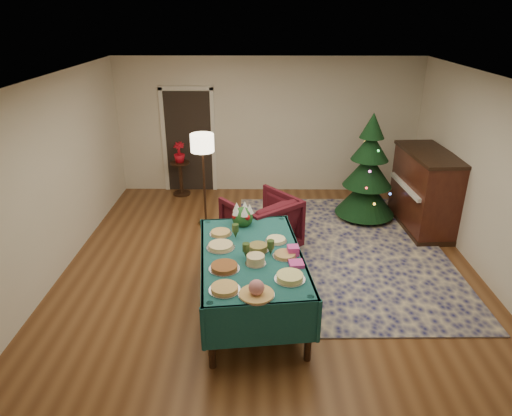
{
  "coord_description": "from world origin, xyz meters",
  "views": [
    {
      "loc": [
        -0.14,
        -5.52,
        3.49
      ],
      "look_at": [
        -0.2,
        0.12,
        1.03
      ],
      "focal_mm": 32.0,
      "sensor_mm": 36.0,
      "label": 1
    }
  ],
  "objects_px": {
    "buffet_table": "(252,265)",
    "floor_lamp": "(202,149)",
    "armchair": "(261,221)",
    "potted_plant": "(179,157)",
    "gift_box": "(293,250)",
    "side_table": "(181,179)",
    "christmas_tree": "(368,173)",
    "piano": "(425,191)"
  },
  "relations": [
    {
      "from": "buffet_table",
      "to": "floor_lamp",
      "type": "relative_size",
      "value": 1.37
    },
    {
      "from": "armchair",
      "to": "floor_lamp",
      "type": "distance_m",
      "value": 1.62
    },
    {
      "from": "buffet_table",
      "to": "potted_plant",
      "type": "height_order",
      "value": "potted_plant"
    },
    {
      "from": "gift_box",
      "to": "armchair",
      "type": "xyz_separation_m",
      "value": [
        -0.37,
        1.63,
        -0.38
      ]
    },
    {
      "from": "gift_box",
      "to": "side_table",
      "type": "bearing_deg",
      "value": 116.92
    },
    {
      "from": "buffet_table",
      "to": "armchair",
      "type": "relative_size",
      "value": 2.27
    },
    {
      "from": "christmas_tree",
      "to": "piano",
      "type": "height_order",
      "value": "christmas_tree"
    },
    {
      "from": "floor_lamp",
      "to": "side_table",
      "type": "xyz_separation_m",
      "value": [
        -0.65,
        1.39,
        -1.04
      ]
    },
    {
      "from": "gift_box",
      "to": "floor_lamp",
      "type": "height_order",
      "value": "floor_lamp"
    },
    {
      "from": "armchair",
      "to": "christmas_tree",
      "type": "xyz_separation_m",
      "value": [
        1.88,
        1.23,
        0.37
      ]
    },
    {
      "from": "buffet_table",
      "to": "gift_box",
      "type": "bearing_deg",
      "value": -1.13
    },
    {
      "from": "christmas_tree",
      "to": "piano",
      "type": "distance_m",
      "value": 0.99
    },
    {
      "from": "armchair",
      "to": "buffet_table",
      "type": "bearing_deg",
      "value": 46.37
    },
    {
      "from": "armchair",
      "to": "piano",
      "type": "bearing_deg",
      "value": 157.69
    },
    {
      "from": "armchair",
      "to": "side_table",
      "type": "relative_size",
      "value": 1.42
    },
    {
      "from": "gift_box",
      "to": "christmas_tree",
      "type": "height_order",
      "value": "christmas_tree"
    },
    {
      "from": "buffet_table",
      "to": "side_table",
      "type": "xyz_separation_m",
      "value": [
        -1.51,
        3.95,
        -0.32
      ]
    },
    {
      "from": "floor_lamp",
      "to": "christmas_tree",
      "type": "xyz_separation_m",
      "value": [
        2.86,
        0.29,
        -0.51
      ]
    },
    {
      "from": "buffet_table",
      "to": "christmas_tree",
      "type": "distance_m",
      "value": 3.48
    },
    {
      "from": "buffet_table",
      "to": "christmas_tree",
      "type": "bearing_deg",
      "value": 54.92
    },
    {
      "from": "floor_lamp",
      "to": "piano",
      "type": "xyz_separation_m",
      "value": [
        3.76,
        -0.08,
        -0.72
      ]
    },
    {
      "from": "potted_plant",
      "to": "piano",
      "type": "relative_size",
      "value": 0.25
    },
    {
      "from": "buffet_table",
      "to": "floor_lamp",
      "type": "height_order",
      "value": "floor_lamp"
    },
    {
      "from": "potted_plant",
      "to": "christmas_tree",
      "type": "xyz_separation_m",
      "value": [
        3.51,
        -1.1,
        0.06
      ]
    },
    {
      "from": "floor_lamp",
      "to": "piano",
      "type": "height_order",
      "value": "floor_lamp"
    },
    {
      "from": "piano",
      "to": "side_table",
      "type": "bearing_deg",
      "value": 161.5
    },
    {
      "from": "christmas_tree",
      "to": "gift_box",
      "type": "bearing_deg",
      "value": -117.77
    },
    {
      "from": "armchair",
      "to": "side_table",
      "type": "height_order",
      "value": "armchair"
    },
    {
      "from": "floor_lamp",
      "to": "potted_plant",
      "type": "xyz_separation_m",
      "value": [
        -0.65,
        1.39,
        -0.57
      ]
    },
    {
      "from": "christmas_tree",
      "to": "piano",
      "type": "xyz_separation_m",
      "value": [
        0.9,
        -0.37,
        -0.2
      ]
    },
    {
      "from": "buffet_table",
      "to": "christmas_tree",
      "type": "height_order",
      "value": "christmas_tree"
    },
    {
      "from": "side_table",
      "to": "piano",
      "type": "xyz_separation_m",
      "value": [
        4.41,
        -1.48,
        0.32
      ]
    },
    {
      "from": "armchair",
      "to": "floor_lamp",
      "type": "height_order",
      "value": "floor_lamp"
    },
    {
      "from": "armchair",
      "to": "potted_plant",
      "type": "distance_m",
      "value": 2.86
    },
    {
      "from": "gift_box",
      "to": "floor_lamp",
      "type": "bearing_deg",
      "value": 117.89
    },
    {
      "from": "piano",
      "to": "gift_box",
      "type": "bearing_deg",
      "value": -134.09
    },
    {
      "from": "buffet_table",
      "to": "armchair",
      "type": "bearing_deg",
      "value": 85.78
    },
    {
      "from": "buffet_table",
      "to": "armchair",
      "type": "height_order",
      "value": "armchair"
    },
    {
      "from": "buffet_table",
      "to": "christmas_tree",
      "type": "xyz_separation_m",
      "value": [
        2.0,
        2.84,
        0.21
      ]
    },
    {
      "from": "potted_plant",
      "to": "piano",
      "type": "height_order",
      "value": "piano"
    },
    {
      "from": "side_table",
      "to": "christmas_tree",
      "type": "xyz_separation_m",
      "value": [
        3.51,
        -1.1,
        0.53
      ]
    },
    {
      "from": "side_table",
      "to": "armchair",
      "type": "bearing_deg",
      "value": -54.96
    }
  ]
}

